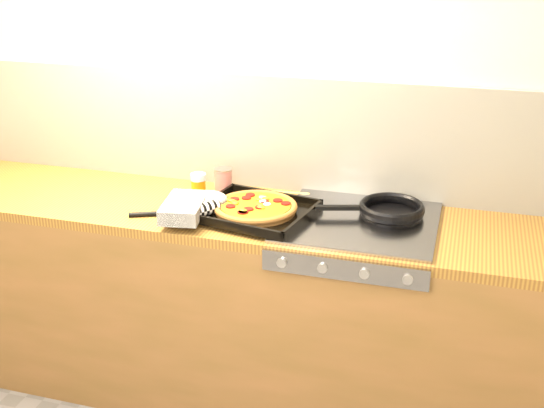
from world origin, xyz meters
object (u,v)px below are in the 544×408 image
(juice_glass, at_px, (198,186))
(pizza_on_tray, at_px, (237,208))
(frying_pan, at_px, (390,210))
(tomato_can, at_px, (223,181))

(juice_glass, bearing_deg, pizza_on_tray, -35.93)
(pizza_on_tray, bearing_deg, juice_glass, 144.07)
(frying_pan, height_order, tomato_can, tomato_can)
(pizza_on_tray, relative_size, frying_pan, 1.31)
(pizza_on_tray, xyz_separation_m, frying_pan, (0.58, 0.17, -0.01))
(pizza_on_tray, relative_size, tomato_can, 5.35)
(tomato_can, xyz_separation_m, juice_glass, (-0.08, -0.09, -0.00))
(tomato_can, height_order, juice_glass, tomato_can)
(frying_pan, distance_m, juice_glass, 0.81)
(frying_pan, bearing_deg, juice_glass, 179.90)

